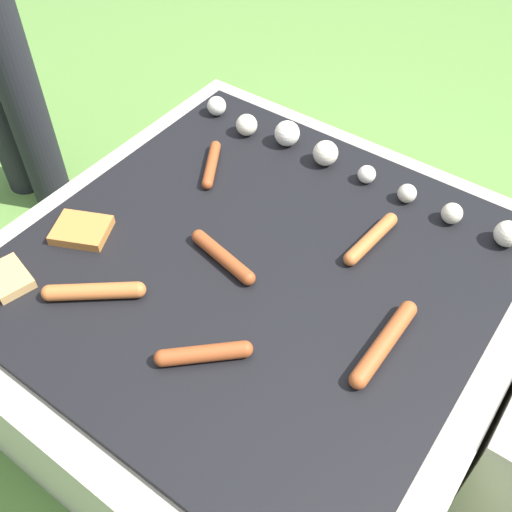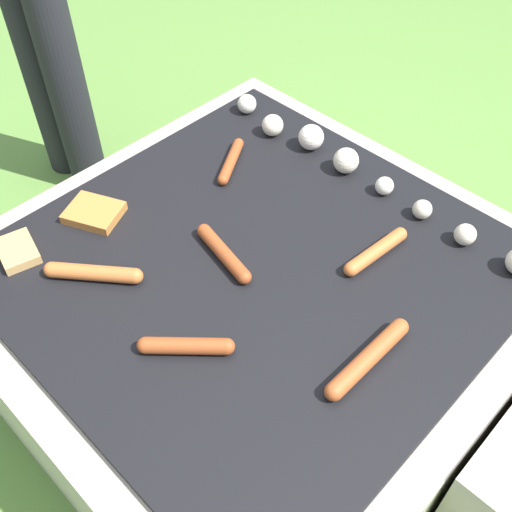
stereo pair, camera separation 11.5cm
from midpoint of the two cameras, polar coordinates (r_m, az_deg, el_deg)
The scene contains 11 objects.
ground_plane at distance 1.47m, azimuth -2.27°, elevation -10.71°, with size 14.00×14.00×0.00m, color #567F38.
grill at distance 1.32m, azimuth -2.52°, elevation -6.39°, with size 1.00×1.00×0.38m.
sausage_front_right at distance 1.03m, azimuth -8.24°, elevation -9.38°, with size 0.13×0.13×0.03m.
sausage_mid_left at distance 1.04m, azimuth 9.04°, elevation -8.38°, with size 0.03×0.21×0.03m.
sausage_front_center at distance 1.20m, azimuth 8.24°, elevation 1.50°, with size 0.04×0.17×0.03m.
sausage_back_left at distance 1.16m, azimuth -17.99°, elevation -3.39°, with size 0.16×0.13×0.03m.
sausage_mid_right at distance 1.16m, azimuth -6.03°, elevation -0.22°, with size 0.17×0.06×0.03m.
sausage_back_right at distance 1.38m, azimuth -6.68°, elevation 8.55°, with size 0.09×0.14×0.02m.
bread_slice_right at distance 1.28m, azimuth -18.78°, elevation 2.21°, with size 0.14×0.13×0.02m.
bread_slice_left at distance 1.24m, azimuth -25.01°, elevation -2.07°, with size 0.11×0.09×0.02m.
mushroom_row at distance 1.37m, azimuth 5.06°, elevation 9.15°, with size 0.80×0.08×0.06m.
Camera 1 is at (0.46, -0.63, 1.25)m, focal length 42.00 mm.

